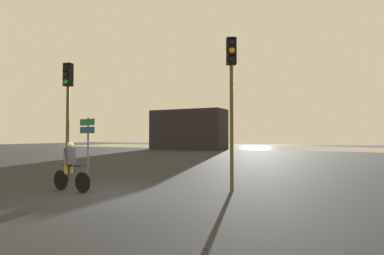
# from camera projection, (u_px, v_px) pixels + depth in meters

# --- Properties ---
(ground_plane) EXTENTS (120.00, 120.00, 0.00)m
(ground_plane) POSITION_uv_depth(u_px,v_px,m) (107.00, 194.00, 9.30)
(ground_plane) COLOR black
(water_strip) EXTENTS (80.00, 16.00, 0.01)m
(water_strip) POSITION_uv_depth(u_px,v_px,m) (290.00, 148.00, 44.66)
(water_strip) COLOR #9E937F
(water_strip) RESTS_ON ground
(distant_building) EXTENTS (10.21, 4.00, 5.38)m
(distant_building) POSITION_uv_depth(u_px,v_px,m) (188.00, 130.00, 41.05)
(distant_building) COLOR black
(distant_building) RESTS_ON ground
(traffic_light_near_left) EXTENTS (0.35, 0.37, 4.66)m
(traffic_light_near_left) POSITION_uv_depth(u_px,v_px,m) (68.00, 100.00, 11.68)
(traffic_light_near_left) COLOR #4C4719
(traffic_light_near_left) RESTS_ON ground
(traffic_light_near_right) EXTENTS (0.39, 0.41, 5.10)m
(traffic_light_near_right) POSITION_uv_depth(u_px,v_px,m) (231.00, 85.00, 9.95)
(traffic_light_near_right) COLOR #4C4719
(traffic_light_near_right) RESTS_ON ground
(direction_sign_post) EXTENTS (1.08, 0.28, 2.60)m
(direction_sign_post) POSITION_uv_depth(u_px,v_px,m) (88.00, 136.00, 12.92)
(direction_sign_post) COLOR slate
(direction_sign_post) RESTS_ON ground
(cyclist) EXTENTS (1.71, 0.46, 1.62)m
(cyclist) POSITION_uv_depth(u_px,v_px,m) (70.00, 166.00, 9.85)
(cyclist) COLOR black
(cyclist) RESTS_ON ground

